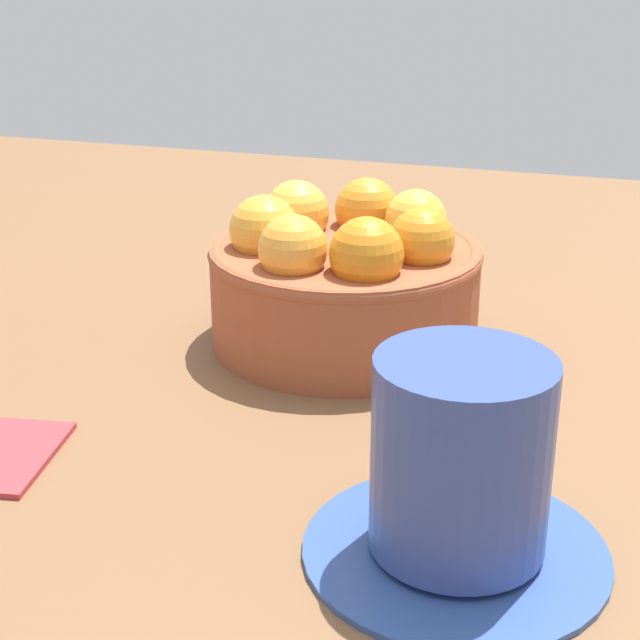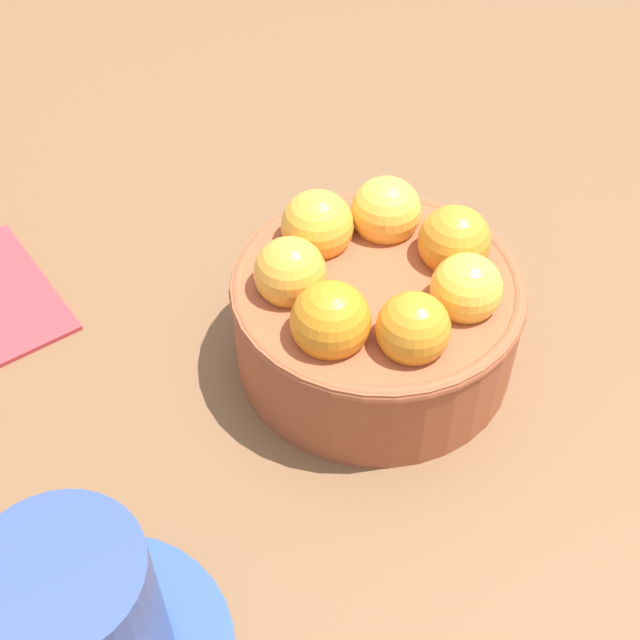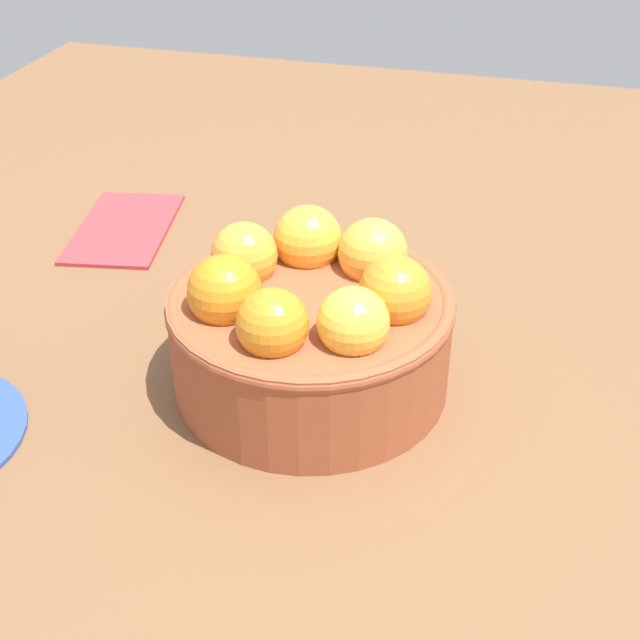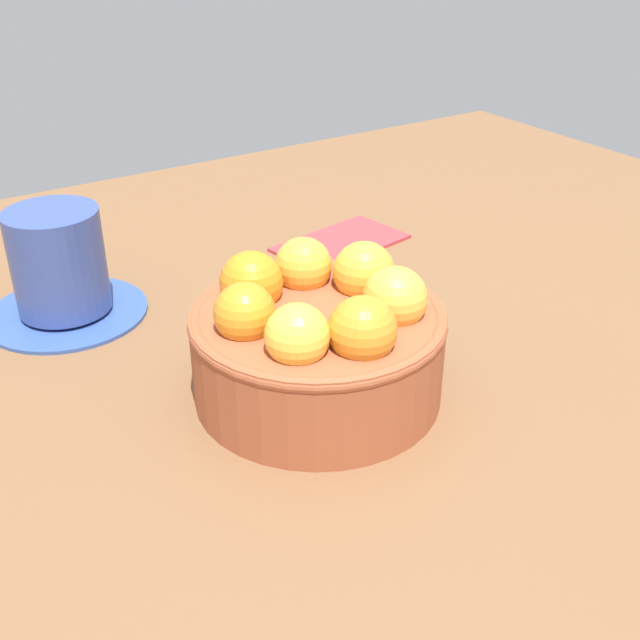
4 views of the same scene
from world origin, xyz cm
name	(u,v)px [view 3 (image 3 of 4)]	position (x,y,z in cm)	size (l,w,h in cm)	color
ground_plane	(311,411)	(0.00, 0.00, -2.22)	(122.67, 99.54, 4.44)	brown
terracotta_bowl	(311,324)	(-0.05, -0.01, 4.20)	(16.52, 16.52, 9.30)	#9E4C2D
folded_napkin	(124,226)	(-15.28, -19.69, 0.30)	(12.24, 7.02, 0.60)	#B23338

